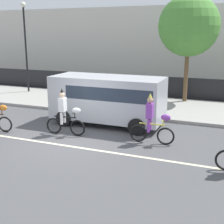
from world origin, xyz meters
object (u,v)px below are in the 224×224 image
Objects in this scene: parade_cyclist_purple at (152,122)px; parked_van_silver at (109,97)px; street_lamp_post at (25,34)px; pedestrian_onlooker at (102,86)px; parade_cyclist_zebra at (65,115)px.

parked_van_silver is (-2.47, 1.73, 0.44)m from parade_cyclist_purple.
street_lamp_post is at bearing 147.93° from parade_cyclist_purple.
parked_van_silver is 4.55m from pedestrian_onlooker.
parade_cyclist_zebra is 2.35m from parked_van_silver.
street_lamp_post is at bearing 135.28° from parade_cyclist_zebra.
parade_cyclist_zebra is 6.16m from pedestrian_onlooker.
parade_cyclist_zebra is at bearing -117.25° from parked_van_silver.
street_lamp_post reaches higher than parked_van_silver.
parade_cyclist_purple is 3.05m from parked_van_silver.
street_lamp_post is 6.64m from pedestrian_onlooker.
parade_cyclist_purple is at bearing -51.16° from pedestrian_onlooker.
parade_cyclist_purple is at bearing -32.07° from street_lamp_post.
parade_cyclist_purple is 0.38× the size of parked_van_silver.
pedestrian_onlooker is (-4.62, 5.73, 0.17)m from parade_cyclist_purple.
street_lamp_post is (-6.97, 6.90, 3.15)m from parade_cyclist_zebra.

